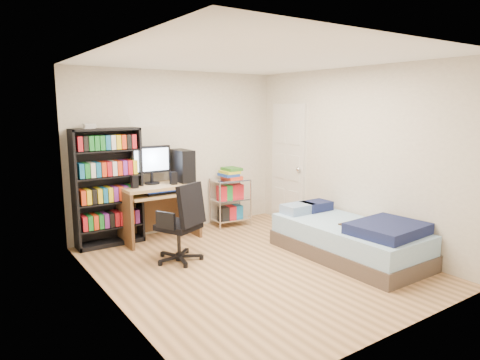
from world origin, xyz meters
TOP-DOWN VIEW (x-y plane):
  - room at (0.00, 0.00)m, footprint 3.58×4.08m
  - media_shelf at (-1.19, 1.84)m, footprint 0.94×0.31m
  - computer_desk at (-0.38, 1.73)m, footprint 1.10×0.64m
  - office_chair at (-0.65, 0.65)m, footprint 0.81×0.81m
  - wire_cart at (0.80, 1.72)m, footprint 0.64×0.49m
  - bed at (1.23, -0.47)m, footprint 1.01×2.02m
  - door at (1.72, 1.35)m, footprint 0.12×0.80m

SIDE VIEW (x-z plane):
  - bed at x=1.23m, z-range -0.03..0.54m
  - office_chair at x=-0.65m, z-range -0.19..0.84m
  - wire_cart at x=0.80m, z-range 0.15..1.10m
  - computer_desk at x=-0.38m, z-range 0.05..1.44m
  - media_shelf at x=-1.19m, z-range -0.01..1.72m
  - door at x=1.72m, z-range 0.00..2.00m
  - room at x=0.00m, z-range -0.04..2.54m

